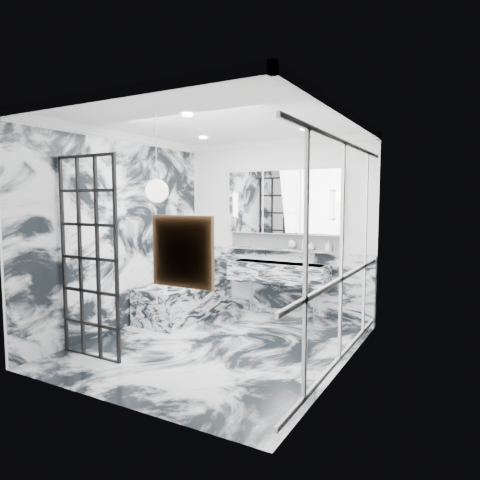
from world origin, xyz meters
The scene contains 25 objects.
floor centered at (0.00, 0.00, 0.00)m, with size 3.60×3.60×0.00m, color silver.
ceiling centered at (0.00, 0.00, 2.80)m, with size 3.60×3.60×0.00m, color white.
wall_back centered at (0.00, 1.80, 1.40)m, with size 3.60×3.60×0.00m, color white.
wall_front centered at (0.00, -1.80, 1.40)m, with size 3.60×3.60×0.00m, color white.
wall_left centered at (-1.60, 0.00, 1.40)m, with size 3.60×3.60×0.00m, color white.
wall_right centered at (1.60, 0.00, 1.40)m, with size 3.60×3.60×0.00m, color white.
marble_clad_back centered at (0.00, 1.78, 0.53)m, with size 3.18×0.05×1.05m, color silver.
marble_clad_left centered at (-1.59, 0.00, 1.34)m, with size 0.02×3.56×2.68m, color silver.
panel_molding centered at (1.58, 0.00, 1.30)m, with size 0.03×3.40×2.30m, color white.
soap_bottle_a centered at (0.52, 1.71, 1.20)m, with size 0.08×0.08×0.22m, color #8C5919.
soap_bottle_b centered at (0.90, 1.71, 1.17)m, with size 0.07×0.08×0.17m, color #4C4C51.
soap_bottle_c centered at (0.63, 1.71, 1.16)m, with size 0.11×0.11×0.13m, color silver.
face_pot centered at (0.31, 1.71, 1.17)m, with size 0.13×0.13×0.13m, color white.
amber_bottle centered at (0.32, 1.71, 1.14)m, with size 0.04×0.04×0.10m, color #8C5919.
flower_vase centered at (-1.01, 0.20, 0.61)m, with size 0.08×0.08×0.12m, color silver.
crittall_door centered at (-1.10, -1.05, 1.18)m, with size 0.88×0.04×2.35m, color black, non-canonical shape.
artwork centered at (0.78, -1.76, 1.44)m, with size 0.48×0.05×0.48m, color #BA5213.
pendant_light centered at (0.17, -1.33, 1.94)m, with size 0.22×0.22×0.22m, color white.
trough_sink centered at (0.15, 1.55, 0.73)m, with size 1.60×0.45×0.30m, color silver.
ledge centered at (0.15, 1.72, 1.07)m, with size 1.90×0.14×0.04m, color silver.
subway_tile centered at (0.15, 1.78, 1.21)m, with size 1.90×0.03×0.23m, color white.
mirror_cabinet centered at (0.15, 1.73, 1.82)m, with size 1.90×0.16×1.00m, color white.
sconce_left centered at (-0.67, 1.63, 1.78)m, with size 0.07×0.07×0.40m, color white.
sconce_right centered at (0.97, 1.63, 1.78)m, with size 0.07×0.07×0.40m, color white.
bathtub centered at (-1.18, 0.90, 0.28)m, with size 0.75×1.65×0.55m, color silver.
Camera 1 is at (2.84, -4.51, 1.84)m, focal length 32.00 mm.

